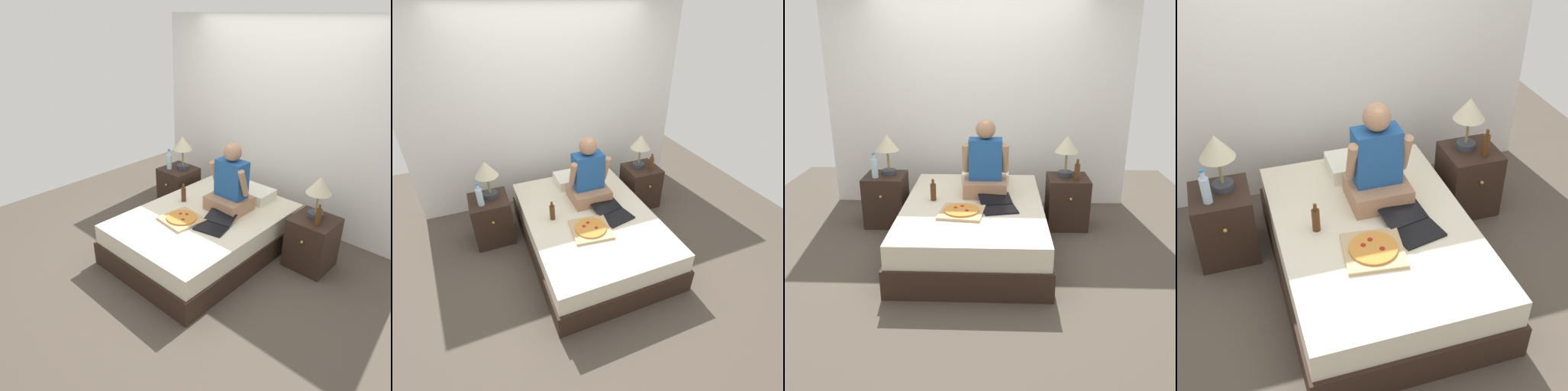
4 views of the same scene
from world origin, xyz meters
The scene contains 14 objects.
ground_plane centered at (0.00, 0.00, 0.00)m, with size 5.68×5.68×0.00m, color #4C4238.
wall_back centered at (0.00, 1.37, 1.25)m, with size 3.68×0.12×2.50m, color silver.
bed centered at (0.00, 0.00, 0.23)m, with size 1.40×2.01×0.47m.
nightstand_left centered at (-1.02, 0.59, 0.29)m, with size 0.44×0.47×0.57m.
lamp_on_left_nightstand centered at (-0.98, 0.64, 0.90)m, with size 0.26×0.26×0.45m.
water_bottle centered at (-1.10, 0.50, 0.68)m, with size 0.07×0.07×0.28m.
nightstand_right centered at (1.02, 0.59, 0.29)m, with size 0.44×0.47×0.57m.
lamp_on_right_nightstand centered at (0.99, 0.64, 0.90)m, with size 0.26×0.26×0.45m.
beer_bottle centered at (1.09, 0.49, 0.67)m, with size 0.06×0.06×0.23m.
pillow centered at (0.10, 0.73, 0.53)m, with size 0.52×0.34×0.12m, color silver.
person_seated centered at (0.11, 0.31, 0.76)m, with size 0.47×0.40×0.78m.
laptop centered at (0.25, -0.12, 0.49)m, with size 0.40×0.47×0.07m.
pizza_box centered at (-0.09, -0.26, 0.49)m, with size 0.44×0.44×0.05m.
beer_bottle_on_bed centered at (-0.40, 0.08, 0.56)m, with size 0.06×0.06×0.22m.
Camera 2 is at (-1.05, -2.53, 2.53)m, focal length 28.00 mm.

